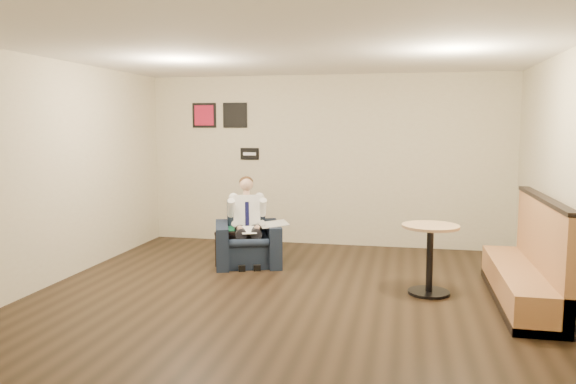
% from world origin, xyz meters
% --- Properties ---
extents(ground, '(6.00, 6.00, 0.00)m').
position_xyz_m(ground, '(0.00, 0.00, 0.00)').
color(ground, black).
rests_on(ground, ground).
extents(wall_back, '(6.00, 0.02, 2.80)m').
position_xyz_m(wall_back, '(0.00, 3.00, 1.40)').
color(wall_back, beige).
rests_on(wall_back, ground).
extents(wall_front, '(6.00, 0.02, 2.80)m').
position_xyz_m(wall_front, '(0.00, -3.00, 1.40)').
color(wall_front, beige).
rests_on(wall_front, ground).
extents(wall_left, '(0.02, 6.00, 2.80)m').
position_xyz_m(wall_left, '(-3.00, 0.00, 1.40)').
color(wall_left, beige).
rests_on(wall_left, ground).
extents(wall_right, '(0.02, 6.00, 2.80)m').
position_xyz_m(wall_right, '(3.00, 0.00, 1.40)').
color(wall_right, beige).
rests_on(wall_right, ground).
extents(ceiling, '(6.00, 6.00, 0.02)m').
position_xyz_m(ceiling, '(0.00, 0.00, 2.80)').
color(ceiling, white).
rests_on(ceiling, wall_back).
extents(seating_sign, '(0.32, 0.02, 0.20)m').
position_xyz_m(seating_sign, '(-1.30, 2.98, 1.50)').
color(seating_sign, black).
rests_on(seating_sign, wall_back).
extents(art_print_left, '(0.42, 0.03, 0.42)m').
position_xyz_m(art_print_left, '(-2.10, 2.98, 2.15)').
color(art_print_left, '#BD1737').
rests_on(art_print_left, wall_back).
extents(art_print_right, '(0.42, 0.03, 0.42)m').
position_xyz_m(art_print_right, '(-1.55, 2.98, 2.15)').
color(art_print_right, black).
rests_on(art_print_right, wall_back).
extents(armchair, '(1.15, 1.15, 0.87)m').
position_xyz_m(armchair, '(-0.89, 1.41, 0.44)').
color(armchair, black).
rests_on(armchair, ground).
extents(seated_man, '(0.82, 0.99, 1.19)m').
position_xyz_m(seated_man, '(-0.85, 1.30, 0.60)').
color(seated_man, white).
rests_on(seated_man, armchair).
extents(lap_papers, '(0.30, 0.34, 0.01)m').
position_xyz_m(lap_papers, '(-0.82, 1.21, 0.53)').
color(lap_papers, white).
rests_on(lap_papers, seated_man).
extents(newspaper, '(0.53, 0.58, 0.01)m').
position_xyz_m(newspaper, '(-0.52, 1.44, 0.59)').
color(newspaper, silver).
rests_on(newspaper, armchair).
extents(side_table, '(0.67, 0.67, 0.49)m').
position_xyz_m(side_table, '(-1.03, 1.49, 0.25)').
color(side_table, black).
rests_on(side_table, ground).
extents(green_folder, '(0.57, 0.46, 0.01)m').
position_xyz_m(green_folder, '(-1.06, 1.46, 0.50)').
color(green_folder, '#21A760').
rests_on(green_folder, side_table).
extents(coffee_mug, '(0.10, 0.10, 0.10)m').
position_xyz_m(coffee_mug, '(-0.85, 1.64, 0.55)').
color(coffee_mug, white).
rests_on(coffee_mug, side_table).
extents(smartphone, '(0.16, 0.09, 0.01)m').
position_xyz_m(smartphone, '(-1.00, 1.67, 0.50)').
color(smartphone, black).
rests_on(smartphone, side_table).
extents(banquette, '(0.55, 2.30, 1.18)m').
position_xyz_m(banquette, '(2.59, 0.36, 0.59)').
color(banquette, '#AF7443').
rests_on(banquette, ground).
extents(cafe_table, '(0.68, 0.68, 0.83)m').
position_xyz_m(cafe_table, '(1.60, 0.47, 0.41)').
color(cafe_table, tan).
rests_on(cafe_table, ground).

